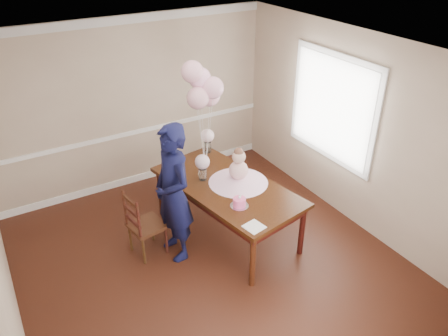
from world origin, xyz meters
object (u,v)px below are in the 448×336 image
Objects in this scene: woman at (173,194)px; birthday_cake at (239,202)px; dining_table_top at (227,186)px; dining_chair_seat at (147,226)px.

birthday_cake is at bearing 51.38° from woman.
dining_chair_seat is at bearing 160.75° from dining_table_top.
woman reaches higher than dining_table_top.
woman is (-0.66, 0.48, 0.07)m from birthday_cake.
birthday_cake is at bearing -43.96° from dining_chair_seat.
dining_chair_seat is at bearing -125.03° from woman.
dining_table_top is 1.14× the size of woman.
woman reaches higher than dining_chair_seat.
woman is at bearing 171.47° from dining_table_top.
birthday_cake is (-0.12, -0.50, 0.09)m from dining_table_top.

